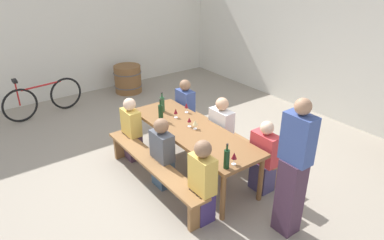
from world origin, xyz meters
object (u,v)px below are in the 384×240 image
Objects in this scene: seated_guest_near_0 at (132,130)px; parked_bicycle_0 at (43,98)px; wine_bottle_2 at (162,104)px; wine_glass_0 at (195,123)px; wine_glass_2 at (234,156)px; wine_bottle_1 at (161,112)px; seated_guest_far_0 at (185,111)px; standing_host at (293,171)px; tasting_table at (192,133)px; seated_guest_near_2 at (202,183)px; wine_glass_1 at (186,106)px; wine_barrel at (128,79)px; wine_glass_4 at (189,120)px; seated_guest_far_1 at (221,132)px; wine_glass_3 at (176,112)px; bench_far at (226,138)px; seated_guest_far_2 at (264,159)px; bench_near at (153,166)px; seated_guest_near_1 at (162,154)px; wine_bottle_0 at (227,159)px.

seated_guest_near_0 is 2.76m from parked_bicycle_0.
wine_bottle_2 reaches higher than wine_glass_0.
wine_bottle_1 is at bearing -178.16° from wine_glass_2.
seated_guest_far_0 is (-0.03, 1.10, 0.04)m from seated_guest_near_0.
tasting_table is at bearing 5.92° from standing_host.
seated_guest_near_0 is at bearing 90.00° from seated_guest_near_2.
wine_bottle_1 is 1.05× the size of wine_bottle_2.
seated_guest_far_0 is at bearing 160.98° from wine_glass_2.
wine_glass_1 reaches higher than wine_barrel.
wine_glass_4 is at bearing 5.07° from standing_host.
wine_bottle_2 is 1.08m from seated_guest_far_1.
wine_glass_3 is at bearing -76.15° from wine_glass_1.
bench_far is 1.20m from wine_bottle_2.
wine_bottle_2 is at bearing -179.46° from tasting_table.
wine_barrel reaches higher than bench_far.
seated_guest_far_2 is (1.50, 0.26, -0.35)m from wine_glass_1.
wine_glass_2 reaches higher than bench_near.
tasting_table is 0.64m from wine_glass_1.
wine_bottle_2 is 2.21× the size of wine_glass_4.
wine_glass_0 is 0.12× the size of seated_guest_far_1.
seated_guest_far_2 is 0.92m from standing_host.
wine_glass_3 is 2.21m from standing_host.
wine_glass_1 reaches higher than parked_bicycle_0.
parked_bicycle_0 is at bearing 15.01° from standing_host.
seated_guest_near_1 is (0.58, -0.35, -0.36)m from wine_bottle_1.
bench_near is 3.63m from parked_bicycle_0.
seated_guest_near_0 is at bearing -100.39° from wine_bottle_2.
seated_guest_near_0 is 0.99× the size of seated_guest_far_2.
wine_glass_4 reaches higher than wine_barrel.
wine_bottle_0 is at bearing -85.82° from parked_bicycle_0.
wine_bottle_1 reaches higher than seated_guest_far_2.
wine_glass_0 is at bearing -77.84° from parked_bicycle_0.
wine_glass_0 is 0.91× the size of wine_glass_3.
wine_glass_1 is at bearing -70.79° from parked_bicycle_0.
wine_glass_2 reaches higher than wine_barrel.
wine_glass_0 is at bearing 88.33° from bench_near.
wine_glass_2 reaches higher than wine_glass_0.
bench_far is 0.82m from wine_glass_0.
seated_guest_near_2 reaches higher than parked_bicycle_0.
wine_glass_1 reaches higher than wine_glass_0.
wine_bottle_0 is 2.18× the size of wine_glass_3.
tasting_table reaches higher than wine_barrel.
parked_bicycle_0 is (-3.61, -0.70, -0.15)m from seated_guest_near_1.
wine_glass_2 is 2.07m from seated_guest_near_0.
seated_guest_near_2 is at bearing -115.21° from wine_bottle_0.
wine_glass_2 is at bearing 92.96° from wine_bottle_0.
wine_glass_2 is at bearing -8.19° from wine_glass_4.
wine_bottle_2 is at bearing 13.47° from seated_guest_far_0.
wine_bottle_1 is 1.02m from seated_guest_far_1.
wine_glass_3 is at bearing 123.25° from bench_near.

